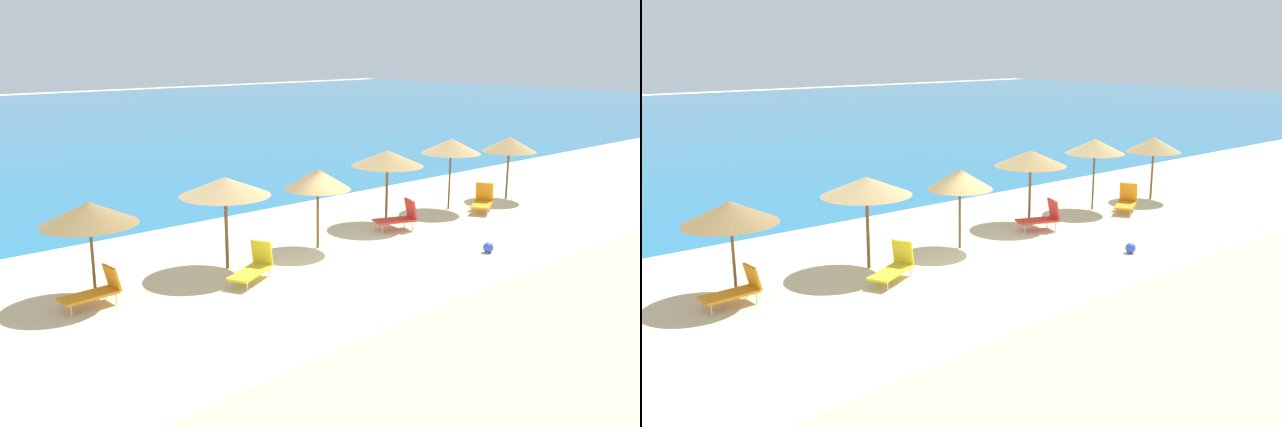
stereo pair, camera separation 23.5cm
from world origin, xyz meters
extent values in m
plane|color=beige|center=(0.00, 0.00, 0.00)|extent=(160.00, 160.00, 0.00)
ellipsoid|color=#C9B586|center=(-3.86, -9.57, 1.07)|extent=(46.50, 7.86, 2.14)
cylinder|color=brown|center=(-7.14, 1.90, 1.02)|extent=(0.08, 0.08, 2.05)
cone|color=olive|center=(-7.14, 1.90, 2.18)|extent=(2.38, 2.38, 0.57)
cylinder|color=brown|center=(-3.34, 1.65, 1.13)|extent=(0.10, 0.10, 2.26)
cone|color=tan|center=(-3.34, 1.65, 2.37)|extent=(2.55, 2.55, 0.52)
cylinder|color=brown|center=(-0.08, 1.50, 1.01)|extent=(0.08, 0.08, 2.03)
cone|color=olive|center=(-0.08, 1.50, 2.19)|extent=(2.04, 2.04, 0.63)
cylinder|color=brown|center=(3.71, 2.16, 1.11)|extent=(0.09, 0.09, 2.23)
cone|color=#9E7F4C|center=(3.71, 2.16, 2.35)|extent=(2.52, 2.52, 0.54)
cylinder|color=brown|center=(7.14, 2.12, 1.16)|extent=(0.07, 0.07, 2.32)
cone|color=tan|center=(7.14, 2.12, 2.45)|extent=(2.25, 2.25, 0.56)
cylinder|color=brown|center=(10.43, 1.74, 1.05)|extent=(0.09, 0.09, 2.10)
cone|color=#9E7F4C|center=(10.43, 1.74, 2.25)|extent=(2.18, 2.18, 0.60)
cube|color=orange|center=(7.63, 0.93, 0.29)|extent=(1.46, 1.19, 0.07)
cube|color=orange|center=(8.16, 1.21, 0.68)|extent=(0.49, 0.68, 0.76)
cylinder|color=silver|center=(7.01, 0.91, 0.13)|extent=(0.04, 0.04, 0.26)
cylinder|color=silver|center=(7.27, 0.42, 0.13)|extent=(0.04, 0.04, 0.26)
cylinder|color=silver|center=(7.98, 1.43, 0.13)|extent=(0.04, 0.04, 0.26)
cylinder|color=silver|center=(8.24, 0.94, 0.13)|extent=(0.04, 0.04, 0.26)
cube|color=orange|center=(-7.55, 1.30, 0.31)|extent=(1.38, 0.69, 0.07)
cube|color=orange|center=(-6.92, 1.34, 0.62)|extent=(0.23, 0.63, 0.62)
cylinder|color=silver|center=(-8.14, 1.53, 0.14)|extent=(0.04, 0.04, 0.27)
cylinder|color=silver|center=(-8.11, 1.01, 0.14)|extent=(0.04, 0.04, 0.27)
cylinder|color=silver|center=(-6.99, 1.60, 0.14)|extent=(0.04, 0.04, 0.27)
cylinder|color=silver|center=(-6.97, 1.07, 0.14)|extent=(0.04, 0.04, 0.27)
cube|color=red|center=(3.23, 1.34, 0.35)|extent=(1.50, 1.11, 0.07)
cube|color=red|center=(3.82, 1.12, 0.70)|extent=(0.43, 0.70, 0.69)
cylinder|color=silver|center=(2.79, 1.81, 0.16)|extent=(0.04, 0.04, 0.32)
cylinder|color=silver|center=(2.59, 1.27, 0.16)|extent=(0.04, 0.04, 0.32)
cylinder|color=silver|center=(3.86, 1.41, 0.16)|extent=(0.04, 0.04, 0.32)
cylinder|color=silver|center=(3.66, 0.87, 0.16)|extent=(0.04, 0.04, 0.32)
cube|color=yellow|center=(-3.57, 0.24, 0.28)|extent=(1.60, 1.20, 0.07)
cube|color=yellow|center=(-2.93, 0.55, 0.63)|extent=(0.42, 0.62, 0.71)
cylinder|color=silver|center=(-4.25, 0.19, 0.12)|extent=(0.04, 0.04, 0.24)
cylinder|color=silver|center=(-4.02, -0.27, 0.12)|extent=(0.04, 0.04, 0.24)
cylinder|color=silver|center=(-3.11, 0.75, 0.12)|extent=(0.04, 0.04, 0.24)
cylinder|color=silver|center=(-2.89, 0.29, 0.12)|extent=(0.04, 0.04, 0.24)
sphere|color=blue|center=(3.50, -2.32, 0.16)|extent=(0.32, 0.32, 0.32)
camera|label=1|loc=(-13.54, -14.03, 6.17)|focal=38.43mm
camera|label=2|loc=(-13.36, -14.19, 6.17)|focal=38.43mm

